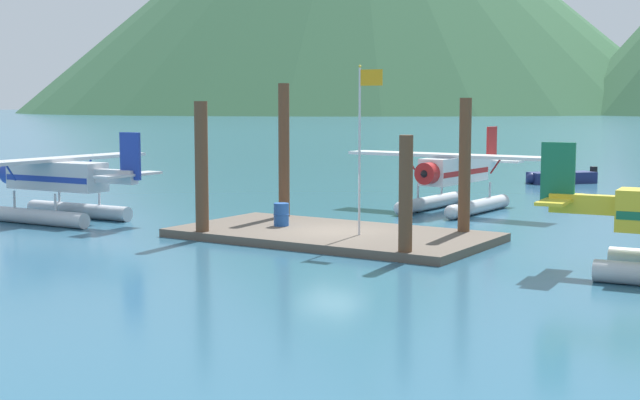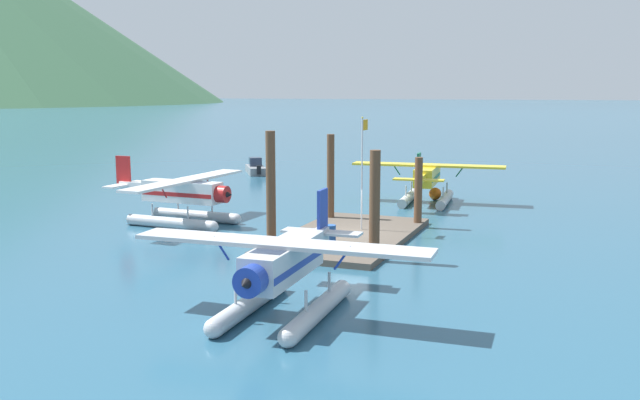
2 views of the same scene
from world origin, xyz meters
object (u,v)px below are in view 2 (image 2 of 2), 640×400
(boat_grey_open_east, at_px, (256,168))
(fuel_drum, at_px, (330,234))
(seaplane_silver_port_aft, at_px, (283,271))
(seaplane_yellow_stbd_aft, at_px, (427,181))
(mooring_buoy, at_px, (435,194))
(flagpole, at_px, (363,160))
(seaplane_white_bow_centre, at_px, (183,198))

(boat_grey_open_east, bearing_deg, fuel_drum, -146.91)
(fuel_drum, xyz_separation_m, seaplane_silver_port_aft, (-10.19, -2.09, 0.84))
(seaplane_yellow_stbd_aft, bearing_deg, mooring_buoy, -7.02)
(flagpole, relative_size, fuel_drum, 6.86)
(fuel_drum, bearing_deg, flagpole, -6.38)
(flagpole, xyz_separation_m, seaplane_yellow_stbd_aft, (11.60, -0.94, -2.48))
(flagpole, distance_m, mooring_buoy, 13.90)
(seaplane_silver_port_aft, bearing_deg, fuel_drum, 11.60)
(fuel_drum, relative_size, boat_grey_open_east, 0.20)
(flagpole, height_order, seaplane_yellow_stbd_aft, flagpole)
(fuel_drum, relative_size, seaplane_yellow_stbd_aft, 0.08)
(seaplane_silver_port_aft, bearing_deg, mooring_buoy, 1.06)
(flagpole, height_order, fuel_drum, flagpole)
(seaplane_yellow_stbd_aft, relative_size, boat_grey_open_east, 2.42)
(seaplane_white_bow_centre, height_order, seaplane_yellow_stbd_aft, same)
(mooring_buoy, xyz_separation_m, seaplane_silver_port_aft, (-27.39, -0.51, 1.14))
(seaplane_yellow_stbd_aft, bearing_deg, boat_grey_open_east, 58.94)
(flagpole, relative_size, mooring_buoy, 6.90)
(mooring_buoy, bearing_deg, flagpole, 175.05)
(seaplane_yellow_stbd_aft, bearing_deg, fuel_drum, 174.93)
(fuel_drum, relative_size, seaplane_white_bow_centre, 0.08)
(seaplane_silver_port_aft, relative_size, boat_grey_open_east, 2.41)
(fuel_drum, height_order, boat_grey_open_east, boat_grey_open_east)
(flagpole, height_order, boat_grey_open_east, flagpole)
(flagpole, bearing_deg, seaplane_yellow_stbd_aft, -4.64)
(mooring_buoy, distance_m, seaplane_yellow_stbd_aft, 2.12)
(flagpole, height_order, seaplane_silver_port_aft, flagpole)
(boat_grey_open_east, bearing_deg, mooring_buoy, -116.68)
(flagpole, xyz_separation_m, mooring_buoy, (13.37, -1.16, -3.62))
(seaplane_white_bow_centre, distance_m, seaplane_silver_port_aft, 17.73)
(fuel_drum, xyz_separation_m, seaplane_white_bow_centre, (2.71, 10.08, 0.84))
(boat_grey_open_east, bearing_deg, seaplane_yellow_stbd_aft, -121.06)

